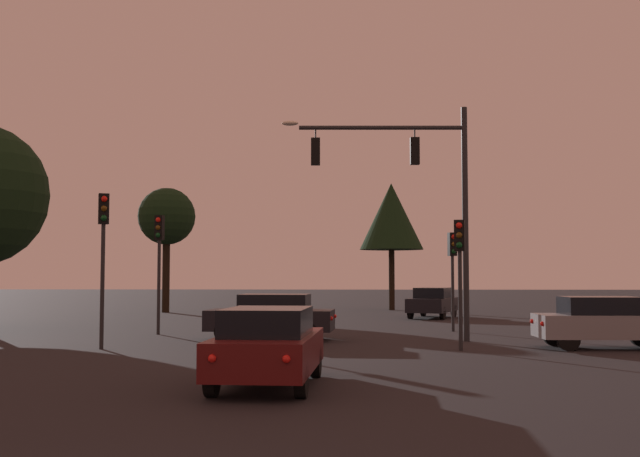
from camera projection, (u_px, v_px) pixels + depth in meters
name	position (u px, v px, depth m)	size (l,w,h in m)	color
ground_plane	(301.00, 330.00, 29.88)	(168.00, 168.00, 0.00)	black
traffic_signal_mast_arm	(416.00, 182.00, 24.97)	(6.15, 0.50, 7.72)	#232326
traffic_light_corner_left	(460.00, 257.00, 21.77)	(0.35, 0.38, 3.75)	#232326
traffic_light_corner_right	(103.00, 239.00, 22.21)	(0.37, 0.39, 4.55)	#232326
traffic_light_median	(159.00, 250.00, 27.68)	(0.34, 0.37, 4.34)	#232326
traffic_light_far_side	(453.00, 261.00, 29.14)	(0.35, 0.38, 3.79)	#232326
car_nearside_lane	(268.00, 345.00, 14.68)	(2.02, 4.36, 1.52)	#4C0F0F
car_crossing_left	(272.00, 316.00, 25.26)	(4.36, 2.16, 1.52)	black
car_crossing_right	(604.00, 321.00, 22.25)	(4.03, 1.75, 1.52)	gray
car_far_lane	(433.00, 302.00, 38.31)	(3.06, 4.42, 1.52)	black
tree_behind_sign	(391.00, 217.00, 47.06)	(3.95, 3.95, 7.88)	black
tree_center_horizon	(167.00, 218.00, 44.16)	(3.33, 3.33, 7.25)	black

